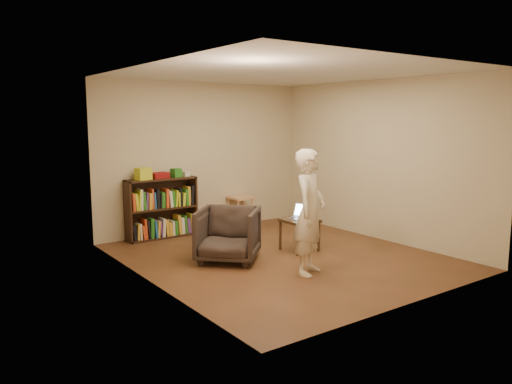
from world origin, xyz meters
TOP-DOWN VIEW (x-y plane):
  - floor at (0.00, 0.00)m, footprint 4.50×4.50m
  - ceiling at (0.00, 0.00)m, footprint 4.50×4.50m
  - wall_back at (0.00, 2.25)m, footprint 4.00×0.00m
  - wall_left at (-2.00, 0.00)m, footprint 0.00×4.50m
  - wall_right at (2.00, 0.00)m, footprint 0.00×4.50m
  - bookshelf at (-0.90, 2.09)m, footprint 1.20×0.30m
  - box_yellow at (-1.21, 2.06)m, footprint 0.27×0.22m
  - red_cloth at (-0.91, 2.11)m, footprint 0.30×0.23m
  - box_green at (-0.61, 2.10)m, footprint 0.16×0.16m
  - box_white at (-0.43, 2.10)m, footprint 0.12×0.12m
  - stool at (0.65, 2.03)m, footprint 0.39×0.39m
  - armchair at (-0.74, 0.27)m, footprint 1.16×1.16m
  - side_table at (0.43, 0.11)m, footprint 0.47×0.47m
  - laptop at (0.48, 0.14)m, footprint 0.42×0.41m
  - person at (-0.20, -0.81)m, footprint 0.70×0.63m

SIDE VIEW (x-z plane):
  - floor at x=0.00m, z-range 0.00..0.00m
  - armchair at x=-0.74m, z-range 0.00..0.75m
  - side_table at x=0.43m, z-range 0.16..0.65m
  - bookshelf at x=-0.90m, z-range -0.06..0.94m
  - stool at x=0.65m, z-range 0.17..0.73m
  - laptop at x=0.48m, z-range 0.43..0.64m
  - person at x=-0.20m, z-range 0.00..1.60m
  - box_white at x=-0.43m, z-range 1.00..1.08m
  - red_cloth at x=-0.91m, z-range 1.00..1.09m
  - box_green at x=-0.61m, z-range 1.00..1.14m
  - box_yellow at x=-1.21m, z-range 1.00..1.19m
  - wall_back at x=0.00m, z-range -0.70..3.30m
  - wall_left at x=-2.00m, z-range -0.95..3.55m
  - wall_right at x=2.00m, z-range -0.95..3.55m
  - ceiling at x=0.00m, z-range 2.60..2.60m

